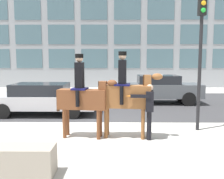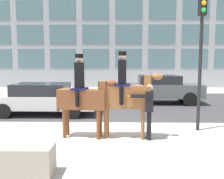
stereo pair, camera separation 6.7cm
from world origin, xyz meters
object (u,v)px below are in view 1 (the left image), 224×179
pedestrian_bystander (149,107)px  traffic_light (201,40)px  mounted_horse_companion (126,94)px  street_car_near_lane (43,98)px  mounted_horse_lead (83,96)px  street_car_far_lane (160,88)px

pedestrian_bystander → traffic_light: size_ratio=0.37×
mounted_horse_companion → street_car_near_lane: mounted_horse_companion is taller
mounted_horse_lead → traffic_light: bearing=19.2°
pedestrian_bystander → street_car_near_lane: size_ratio=0.36×
street_car_near_lane → street_car_far_lane: size_ratio=1.04×
traffic_light → pedestrian_bystander: bearing=-150.7°
mounted_horse_lead → street_car_near_lane: bearing=130.6°
street_car_near_lane → mounted_horse_companion: bearing=-43.1°
mounted_horse_lead → street_car_near_lane: mounted_horse_lead is taller
street_car_near_lane → traffic_light: 6.73m
mounted_horse_companion → street_car_far_lane: size_ratio=0.60×
traffic_light → street_car_near_lane: bearing=157.8°
mounted_horse_companion → pedestrian_bystander: (0.67, -0.19, -0.36)m
mounted_horse_lead → street_car_far_lane: mounted_horse_lead is taller
mounted_horse_companion → pedestrian_bystander: mounted_horse_companion is taller
traffic_light → street_car_far_lane: bearing=93.8°
pedestrian_bystander → street_car_far_lane: (1.42, 6.27, -0.15)m
street_car_near_lane → traffic_light: (5.87, -2.40, 2.26)m
street_car_near_lane → pedestrian_bystander: bearing=-39.6°
street_car_far_lane → traffic_light: size_ratio=0.97×
street_car_near_lane → street_car_far_lane: street_car_far_lane is taller
street_car_far_lane → traffic_light: 5.71m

